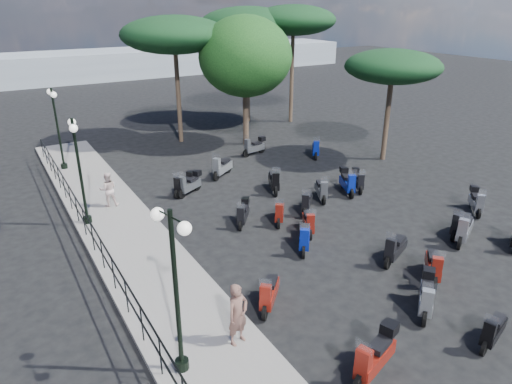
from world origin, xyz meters
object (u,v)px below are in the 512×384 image
woman (238,314)px  scooter_3 (190,184)px  pine_1 (293,20)px  scooter_1 (269,294)px  pedestrian_far (108,189)px  scooter_20 (321,190)px  scooter_14 (307,203)px  scooter_15 (347,182)px  scooter_6 (395,249)px  broadleaf_tree (245,57)px  lamp_post_0 (176,284)px  lamp_post_2 (57,124)px  scooter_19 (358,181)px  scooter_7 (309,223)px  scooter_21 (254,147)px  scooter_2 (305,238)px  scooter_9 (243,214)px  scooter_12 (426,296)px  pine_2 (174,35)px  scooter_26 (316,149)px  scooter_4 (184,185)px  pine_3 (393,67)px  scooter_18 (460,225)px  scooter_8 (279,212)px  scooter_25 (476,202)px  scooter_0 (375,356)px  scooter_5 (493,331)px  pine_0 (248,24)px  scooter_13 (433,267)px  scooter_10 (222,168)px  scooter_16 (274,182)px  scooter_17 (464,230)px

woman → scooter_3: size_ratio=1.15×
pine_1 → scooter_1: bearing=-126.7°
pedestrian_far → scooter_20: pedestrian_far is taller
scooter_14 → scooter_15: scooter_15 is taller
scooter_6 → broadleaf_tree: 15.86m
lamp_post_0 → lamp_post_2: size_ratio=1.00×
scooter_19 → scooter_3: bearing=1.6°
lamp_post_2 → scooter_7: 14.29m
scooter_7 → scooter_21: (3.25, 9.51, 0.05)m
scooter_2 → scooter_9: size_ratio=1.10×
scooter_12 → pine_2: 20.90m
scooter_6 → scooter_26: 11.59m
pine_1 → scooter_7: bearing=-122.9°
pedestrian_far → scooter_20: bearing=166.4°
scooter_3 → woman: bearing=134.9°
scooter_4 → pine_3: pine_3 is taller
scooter_7 → pine_3: bearing=-121.1°
scooter_18 → scooter_21: scooter_18 is taller
woman → scooter_8: size_ratio=1.27×
scooter_18 → scooter_25: bearing=-85.3°
scooter_0 → scooter_1: (-0.73, 3.53, -0.09)m
scooter_4 → scooter_14: scooter_14 is taller
pedestrian_far → scooter_25: bearing=159.0°
lamp_post_0 → scooter_0: size_ratio=2.33×
pine_2 → scooter_19: bearing=-71.3°
scooter_5 → scooter_8: 8.89m
pine_0 → woman: bearing=-120.8°
scooter_13 → scooter_2: bearing=-12.4°
scooter_10 → scooter_0: bearing=133.1°
scooter_2 → scooter_26: size_ratio=0.94×
scooter_1 → scooter_7: 4.94m
scooter_6 → scooter_13: scooter_13 is taller
scooter_16 → pine_3: 9.28m
scooter_16 → scooter_7: bearing=100.2°
scooter_13 → scooter_8: bearing=-27.6°
scooter_0 → scooter_17: (7.61, 3.12, -0.05)m
scooter_5 → scooter_10: bearing=-14.9°
scooter_12 → scooter_10: bearing=-38.5°
scooter_10 → scooter_14: scooter_10 is taller
scooter_3 → scooter_15: (6.37, -3.68, 0.04)m
lamp_post_2 → scooter_10: lamp_post_2 is taller
scooter_15 → scooter_18: scooter_15 is taller
woman → scooter_2: bearing=20.3°
scooter_6 → scooter_18: size_ratio=0.97×
scooter_10 → scooter_21: 3.99m
pine_0 → scooter_18: bearing=-96.4°
scooter_2 → scooter_10: scooter_10 is taller
scooter_9 → pine_3: bearing=-124.6°
scooter_13 → pine_1: pine_1 is taller
scooter_4 → scooter_12: size_ratio=0.95×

